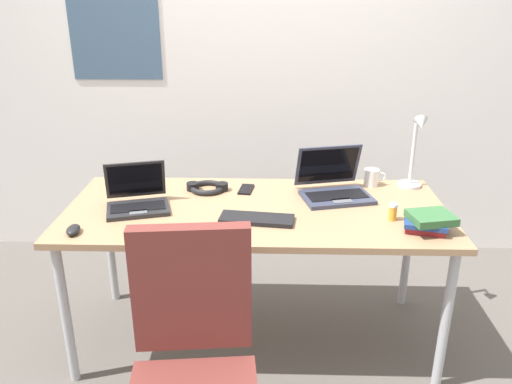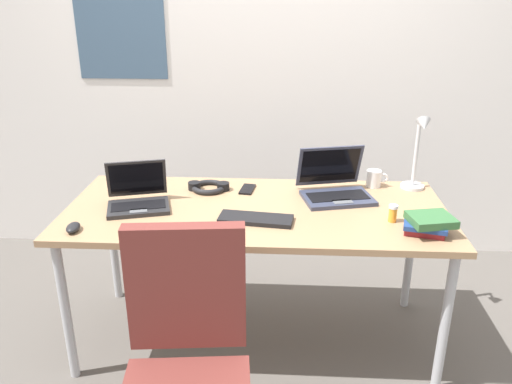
# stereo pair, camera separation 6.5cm
# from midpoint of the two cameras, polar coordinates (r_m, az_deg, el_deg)

# --- Properties ---
(ground_plane) EXTENTS (12.00, 12.00, 0.00)m
(ground_plane) POSITION_cam_midpoint_polar(r_m,az_deg,el_deg) (2.84, -0.68, -15.55)
(ground_plane) COLOR #56514C
(wall_back) EXTENTS (6.00, 0.13, 2.60)m
(wall_back) POSITION_cam_midpoint_polar(r_m,az_deg,el_deg) (3.39, -0.06, 14.56)
(wall_back) COLOR silver
(wall_back) RESTS_ON ground_plane
(desk) EXTENTS (1.80, 0.80, 0.74)m
(desk) POSITION_cam_midpoint_polar(r_m,az_deg,el_deg) (2.49, -0.75, -2.93)
(desk) COLOR #9E7A56
(desk) RESTS_ON ground_plane
(desk_lamp) EXTENTS (0.12, 0.18, 0.40)m
(desk_lamp) POSITION_cam_midpoint_polar(r_m,az_deg,el_deg) (2.75, 16.42, 4.23)
(desk_lamp) COLOR silver
(desk_lamp) RESTS_ON desk
(laptop_by_keyboard) EXTENTS (0.34, 0.32, 0.21)m
(laptop_by_keyboard) POSITION_cam_midpoint_polar(r_m,az_deg,el_deg) (2.52, -13.64, -0.82)
(laptop_by_keyboard) COLOR #232326
(laptop_by_keyboard) RESTS_ON desk
(laptop_back_left) EXTENTS (0.39, 0.37, 0.24)m
(laptop_back_left) POSITION_cam_midpoint_polar(r_m,az_deg,el_deg) (2.61, 7.84, 0.56)
(laptop_back_left) COLOR #33384C
(laptop_back_left) RESTS_ON desk
(external_keyboard) EXTENTS (0.34, 0.16, 0.02)m
(external_keyboard) POSITION_cam_midpoint_polar(r_m,az_deg,el_deg) (2.32, -0.73, -2.99)
(external_keyboard) COLOR black
(external_keyboard) RESTS_ON desk
(computer_mouse) EXTENTS (0.07, 0.10, 0.03)m
(computer_mouse) POSITION_cam_midpoint_polar(r_m,az_deg,el_deg) (2.35, -20.18, -3.92)
(computer_mouse) COLOR black
(computer_mouse) RESTS_ON desk
(cell_phone) EXTENTS (0.08, 0.14, 0.01)m
(cell_phone) POSITION_cam_midpoint_polar(r_m,az_deg,el_deg) (2.68, -1.80, 0.29)
(cell_phone) COLOR black
(cell_phone) RESTS_ON desk
(headphones) EXTENTS (0.21, 0.18, 0.04)m
(headphones) POSITION_cam_midpoint_polar(r_m,az_deg,el_deg) (2.68, -6.06, 0.50)
(headphones) COLOR black
(headphones) RESTS_ON desk
(pill_bottle) EXTENTS (0.04, 0.04, 0.08)m
(pill_bottle) POSITION_cam_midpoint_polar(r_m,az_deg,el_deg) (2.39, 14.04, -2.10)
(pill_bottle) COLOR gold
(pill_bottle) RESTS_ON desk
(book_stack) EXTENTS (0.22, 0.19, 0.08)m
(book_stack) POSITION_cam_midpoint_polar(r_m,az_deg,el_deg) (2.33, 17.58, -3.11)
(book_stack) COLOR maroon
(book_stack) RESTS_ON desk
(coffee_mug) EXTENTS (0.11, 0.08, 0.09)m
(coffee_mug) POSITION_cam_midpoint_polar(r_m,az_deg,el_deg) (2.79, 11.94, 1.58)
(coffee_mug) COLOR white
(coffee_mug) RESTS_ON desk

